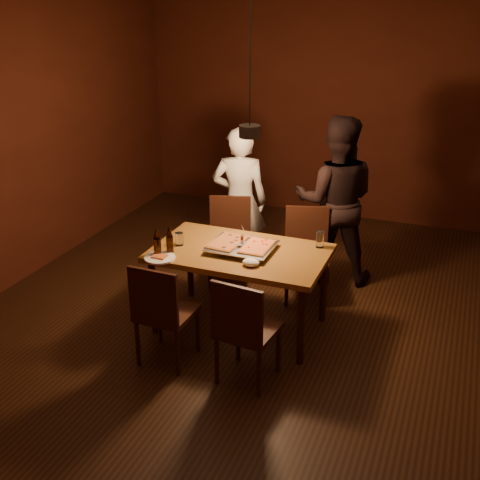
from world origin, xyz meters
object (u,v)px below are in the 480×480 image
(beer_bottle_b, at_px, (170,240))
(plate_slice, at_px, (160,258))
(chair_near_right, at_px, (243,323))
(beer_bottle_a, at_px, (157,242))
(chair_far_right, at_px, (306,245))
(pizza_tray, at_px, (242,248))
(chair_near_left, at_px, (161,306))
(chair_far_left, at_px, (229,233))
(dining_table, at_px, (240,258))
(diner_dark, at_px, (335,201))
(pendant_lamp, at_px, (250,130))
(diner_white, at_px, (240,201))

(beer_bottle_b, relative_size, plate_slice, 0.90)
(chair_near_right, bearing_deg, beer_bottle_b, 155.15)
(beer_bottle_a, bearing_deg, chair_far_right, 49.61)
(chair_near_right, relative_size, beer_bottle_a, 1.98)
(pizza_tray, height_order, beer_bottle_a, beer_bottle_a)
(chair_near_left, bearing_deg, chair_far_left, 94.25)
(beer_bottle_b, bearing_deg, dining_table, 26.24)
(diner_dark, bearing_deg, chair_far_right, 58.40)
(dining_table, height_order, chair_near_right, chair_near_right)
(beer_bottle_a, relative_size, diner_dark, 0.14)
(dining_table, xyz_separation_m, diner_dark, (0.54, 1.28, 0.19))
(pendant_lamp, bearing_deg, chair_far_right, 59.22)
(dining_table, height_order, pendant_lamp, pendant_lamp)
(dining_table, xyz_separation_m, beer_bottle_a, (-0.61, -0.35, 0.20))
(chair_far_right, height_order, plate_slice, chair_far_right)
(pizza_tray, relative_size, diner_dark, 0.32)
(chair_far_right, distance_m, pendant_lamp, 1.42)
(chair_near_right, bearing_deg, chair_far_right, 94.66)
(chair_near_right, height_order, beer_bottle_a, beer_bottle_a)
(chair_near_left, height_order, pizza_tray, chair_near_left)
(pizza_tray, height_order, plate_slice, pizza_tray)
(chair_near_left, distance_m, plate_slice, 0.49)
(chair_near_right, bearing_deg, pizza_tray, 118.05)
(chair_far_right, height_order, diner_dark, diner_dark)
(chair_near_right, height_order, pendant_lamp, pendant_lamp)
(chair_far_right, distance_m, chair_near_right, 1.61)
(dining_table, relative_size, beer_bottle_a, 6.14)
(beer_bottle_b, xyz_separation_m, diner_dark, (1.07, 1.54, -0.00))
(chair_far_left, relative_size, chair_near_left, 1.09)
(chair_near_left, height_order, diner_white, diner_white)
(dining_table, relative_size, chair_far_right, 2.86)
(chair_near_left, relative_size, pizza_tray, 0.88)
(chair_far_right, distance_m, beer_bottle_b, 1.46)
(pizza_tray, xyz_separation_m, beer_bottle_a, (-0.63, -0.36, 0.10))
(pendant_lamp, bearing_deg, chair_near_right, -71.81)
(chair_far_left, distance_m, plate_slice, 1.26)
(chair_far_left, height_order, diner_white, diner_white)
(diner_dark, bearing_deg, plate_slice, 44.26)
(beer_bottle_a, bearing_deg, pendant_lamp, 41.27)
(chair_near_left, distance_m, chair_near_right, 0.70)
(chair_far_left, distance_m, chair_near_right, 1.80)
(chair_far_right, xyz_separation_m, beer_bottle_b, (-0.91, -1.08, 0.33))
(beer_bottle_b, height_order, diner_white, diner_white)
(beer_bottle_a, bearing_deg, diner_white, 83.11)
(chair_near_left, relative_size, pendant_lamp, 0.44)
(diner_white, xyz_separation_m, diner_dark, (0.97, 0.17, 0.08))
(beer_bottle_a, height_order, diner_white, diner_white)
(chair_far_left, height_order, pendant_lamp, pendant_lamp)
(dining_table, relative_size, chair_far_left, 2.85)
(dining_table, distance_m, beer_bottle_b, 0.63)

